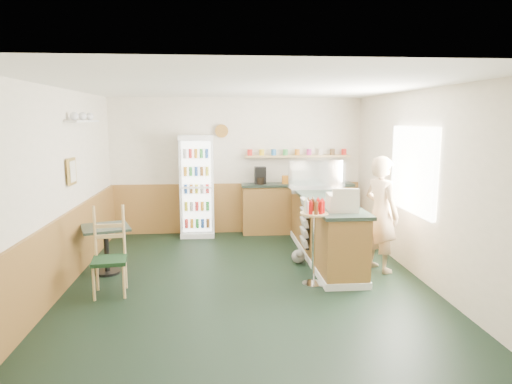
{
  "coord_description": "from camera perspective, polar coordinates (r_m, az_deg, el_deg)",
  "views": [
    {
      "loc": [
        -0.38,
        -6.12,
        2.29
      ],
      "look_at": [
        0.18,
        0.6,
        1.2
      ],
      "focal_mm": 32.0,
      "sensor_mm": 36.0,
      "label": 1
    }
  ],
  "objects": [
    {
      "name": "ground",
      "position": [
        6.54,
        -1.16,
        -11.32
      ],
      "size": [
        6.0,
        6.0,
        0.0
      ],
      "primitive_type": "plane",
      "color": "black",
      "rests_on": "ground"
    },
    {
      "name": "room_envelope",
      "position": [
        6.89,
        -3.48,
        2.77
      ],
      "size": [
        5.04,
        6.02,
        2.72
      ],
      "color": "silver",
      "rests_on": "ground"
    },
    {
      "name": "service_counter",
      "position": [
        7.62,
        8.52,
        -4.83
      ],
      "size": [
        0.68,
        3.01,
        1.01
      ],
      "color": "#A87536",
      "rests_on": "ground"
    },
    {
      "name": "back_counter",
      "position": [
        9.22,
        5.1,
        -1.76
      ],
      "size": [
        2.24,
        0.42,
        1.69
      ],
      "color": "#A87536",
      "rests_on": "ground"
    },
    {
      "name": "drinks_fridge",
      "position": [
        8.96,
        -7.39,
        0.73
      ],
      "size": [
        0.65,
        0.54,
        1.98
      ],
      "color": "white",
      "rests_on": "ground"
    },
    {
      "name": "display_case",
      "position": [
        8.15,
        7.51,
        1.96
      ],
      "size": [
        0.95,
        0.5,
        0.54
      ],
      "color": "silver",
      "rests_on": "service_counter"
    },
    {
      "name": "cash_register",
      "position": [
        6.52,
        10.7,
        -1.28
      ],
      "size": [
        0.44,
        0.46,
        0.23
      ],
      "primitive_type": "cube",
      "rotation": [
        0.0,
        0.0,
        -0.09
      ],
      "color": "beige",
      "rests_on": "service_counter"
    },
    {
      "name": "shopkeeper",
      "position": [
        7.1,
        15.36,
        -2.67
      ],
      "size": [
        0.62,
        0.7,
        1.75
      ],
      "primitive_type": "imported",
      "rotation": [
        0.0,
        0.0,
        1.99
      ],
      "color": "tan",
      "rests_on": "ground"
    },
    {
      "name": "condiment_stand",
      "position": [
        6.3,
        7.26,
        -4.37
      ],
      "size": [
        0.38,
        0.38,
        1.19
      ],
      "rotation": [
        0.0,
        0.0,
        0.3
      ],
      "color": "silver",
      "rests_on": "ground"
    },
    {
      "name": "newspaper_rack",
      "position": [
        7.38,
        6.08,
        -3.87
      ],
      "size": [
        0.09,
        0.4,
        0.8
      ],
      "color": "black",
      "rests_on": "ground"
    },
    {
      "name": "cafe_table",
      "position": [
        7.14,
        -18.24,
        -5.76
      ],
      "size": [
        0.84,
        0.84,
        0.72
      ],
      "rotation": [
        0.0,
        0.0,
        0.34
      ],
      "color": "black",
      "rests_on": "ground"
    },
    {
      "name": "cafe_chair",
      "position": [
        6.35,
        -17.73,
        -6.68
      ],
      "size": [
        0.48,
        0.48,
        1.16
      ],
      "rotation": [
        0.0,
        0.0,
        0.13
      ],
      "color": "black",
      "rests_on": "ground"
    },
    {
      "name": "dog_doorstop",
      "position": [
        7.37,
        5.32,
        -7.98
      ],
      "size": [
        0.22,
        0.28,
        0.26
      ],
      "rotation": [
        0.0,
        0.0,
        0.36
      ],
      "color": "gray",
      "rests_on": "ground"
    }
  ]
}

